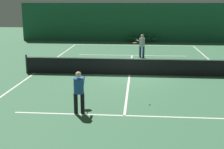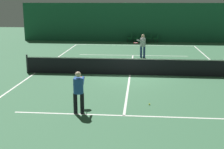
# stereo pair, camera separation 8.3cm
# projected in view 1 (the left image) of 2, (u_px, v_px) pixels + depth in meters

# --- Properties ---
(ground_plane) EXTENTS (60.00, 60.00, 0.00)m
(ground_plane) POSITION_uv_depth(u_px,v_px,m) (130.00, 75.00, 17.61)
(ground_plane) COLOR #3D704C
(backdrop_curtain) EXTENTS (23.00, 0.12, 3.84)m
(backdrop_curtain) POSITION_uv_depth(u_px,v_px,m) (134.00, 22.00, 31.25)
(backdrop_curtain) COLOR #1E5B3D
(backdrop_curtain) RESTS_ON ground
(court_line_baseline_far) EXTENTS (11.00, 0.10, 0.00)m
(court_line_baseline_far) POSITION_uv_depth(u_px,v_px,m) (133.00, 45.00, 29.15)
(court_line_baseline_far) COLOR white
(court_line_baseline_far) RESTS_ON ground
(court_line_service_far) EXTENTS (8.25, 0.10, 0.00)m
(court_line_service_far) POSITION_uv_depth(u_px,v_px,m) (132.00, 55.00, 23.82)
(court_line_service_far) COLOR white
(court_line_service_far) RESTS_ON ground
(court_line_service_near) EXTENTS (8.25, 0.10, 0.00)m
(court_line_service_near) POSITION_uv_depth(u_px,v_px,m) (124.00, 116.00, 11.41)
(court_line_service_near) COLOR white
(court_line_service_near) RESTS_ON ground
(court_line_sideline_left) EXTENTS (0.10, 23.80, 0.00)m
(court_line_sideline_left) POSITION_uv_depth(u_px,v_px,m) (35.00, 73.00, 18.07)
(court_line_sideline_left) COLOR white
(court_line_sideline_left) RESTS_ON ground
(court_line_centre) EXTENTS (0.10, 12.80, 0.00)m
(court_line_centre) POSITION_uv_depth(u_px,v_px,m) (130.00, 75.00, 17.61)
(court_line_centre) COLOR white
(court_line_centre) RESTS_ON ground
(tennis_net) EXTENTS (12.00, 0.10, 1.07)m
(tennis_net) POSITION_uv_depth(u_px,v_px,m) (130.00, 66.00, 17.50)
(tennis_net) COLOR black
(tennis_net) RESTS_ON ground
(player_near) EXTENTS (0.48, 1.35, 1.61)m
(player_near) POSITION_uv_depth(u_px,v_px,m) (79.00, 89.00, 11.46)
(player_near) COLOR black
(player_near) RESTS_ON ground
(player_far) EXTENTS (1.01, 1.36, 1.71)m
(player_far) POSITION_uv_depth(u_px,v_px,m) (142.00, 44.00, 22.59)
(player_far) COLOR navy
(player_far) RESTS_ON ground
(courtside_chair_0) EXTENTS (0.44, 0.44, 0.84)m
(courtside_chair_0) POSITION_uv_depth(u_px,v_px,m) (129.00, 37.00, 31.09)
(courtside_chair_0) COLOR #2D2D2D
(courtside_chair_0) RESTS_ON ground
(courtside_chair_1) EXTENTS (0.44, 0.44, 0.84)m
(courtside_chair_1) POSITION_uv_depth(u_px,v_px,m) (136.00, 37.00, 31.04)
(courtside_chair_1) COLOR #2D2D2D
(courtside_chair_1) RESTS_ON ground
(courtside_chair_2) EXTENTS (0.44, 0.44, 0.84)m
(courtside_chair_2) POSITION_uv_depth(u_px,v_px,m) (142.00, 37.00, 30.99)
(courtside_chair_2) COLOR #2D2D2D
(courtside_chair_2) RESTS_ON ground
(courtside_chair_3) EXTENTS (0.44, 0.44, 0.84)m
(courtside_chair_3) POSITION_uv_depth(u_px,v_px,m) (149.00, 38.00, 30.93)
(courtside_chair_3) COLOR #2D2D2D
(courtside_chair_3) RESTS_ON ground
(courtside_chair_4) EXTENTS (0.44, 0.44, 0.84)m
(courtside_chair_4) POSITION_uv_depth(u_px,v_px,m) (155.00, 38.00, 30.88)
(courtside_chair_4) COLOR #2D2D2D
(courtside_chair_4) RESTS_ON ground
(tennis_ball) EXTENTS (0.07, 0.07, 0.07)m
(tennis_ball) POSITION_uv_depth(u_px,v_px,m) (150.00, 104.00, 12.57)
(tennis_ball) COLOR #D1DB33
(tennis_ball) RESTS_ON ground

